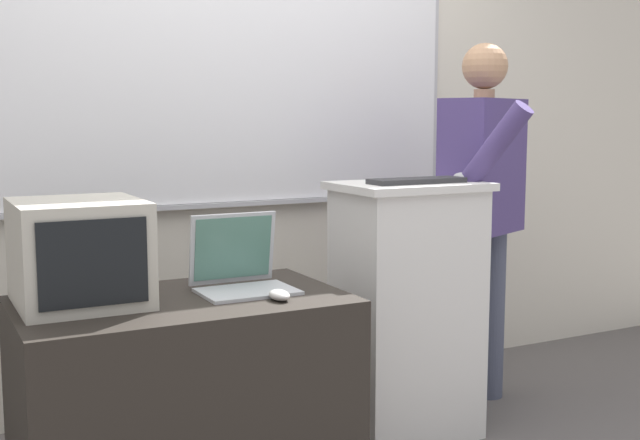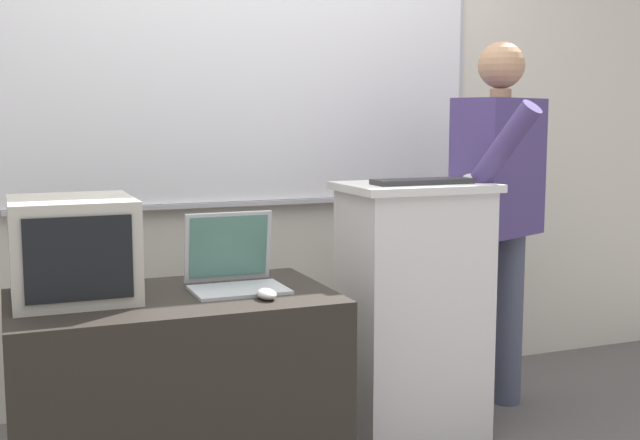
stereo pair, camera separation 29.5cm
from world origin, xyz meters
The scene contains 9 objects.
back_wall centered at (0.00, 1.24, 1.46)m, with size 6.40×0.17×2.92m.
lectern_podium centered at (0.44, 0.41, 0.52)m, with size 0.57×0.41×1.03m.
side_desk centered at (-0.54, 0.25, 0.35)m, with size 1.05×0.63×0.70m.
person_presenter centered at (0.93, 0.56, 0.92)m, with size 0.59×0.66×1.60m.
laptop centered at (-0.32, 0.30, 0.78)m, with size 0.31×0.27×0.26m.
wireless_keyboard centered at (0.45, 0.36, 1.04)m, with size 0.39×0.12×0.02m.
computer_mouse_by_laptop centered at (-0.27, 0.08, 0.72)m, with size 0.06×0.10×0.03m.
computer_mouse_by_keyboard centered at (0.68, 0.37, 1.05)m, with size 0.06×0.10×0.03m.
crt_monitor centered at (-0.85, 0.32, 0.87)m, with size 0.38×0.43×0.33m.
Camera 2 is at (-1.05, -2.33, 1.28)m, focal length 45.00 mm.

